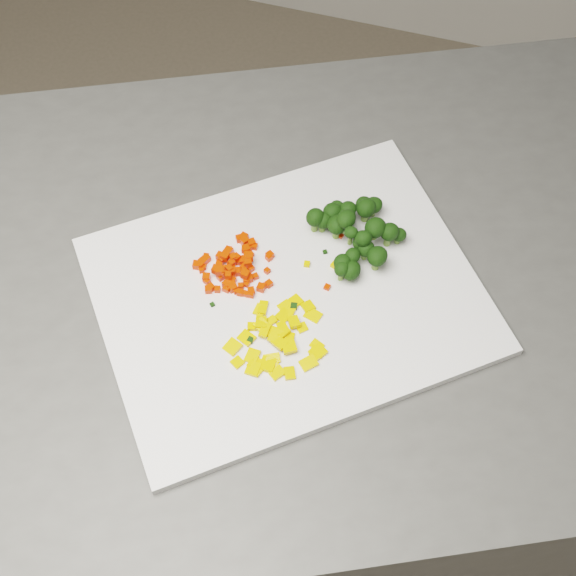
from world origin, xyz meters
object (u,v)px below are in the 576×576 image
(cutting_board, at_px, (288,295))
(pepper_pile, at_px, (276,332))
(broccoli_pile, at_px, (356,231))
(carrot_pile, at_px, (233,264))
(counter_block, at_px, (305,411))

(cutting_board, height_order, pepper_pile, pepper_pile)
(pepper_pile, height_order, broccoli_pile, broccoli_pile)
(carrot_pile, bearing_deg, pepper_pile, -43.46)
(counter_block, distance_m, carrot_pile, 0.49)
(broccoli_pile, bearing_deg, carrot_pile, -148.94)
(counter_block, bearing_deg, carrot_pile, -159.44)
(counter_block, xyz_separation_m, cutting_board, (-0.02, -0.05, 0.46))
(cutting_board, distance_m, carrot_pile, 0.08)
(counter_block, distance_m, broccoli_pile, 0.49)
(cutting_board, distance_m, pepper_pile, 0.06)
(cutting_board, bearing_deg, counter_block, 69.35)
(carrot_pile, xyz_separation_m, pepper_pile, (0.08, -0.07, -0.01))
(counter_block, height_order, carrot_pile, carrot_pile)
(broccoli_pile, bearing_deg, cutting_board, -123.16)
(carrot_pile, height_order, broccoli_pile, broccoli_pile)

